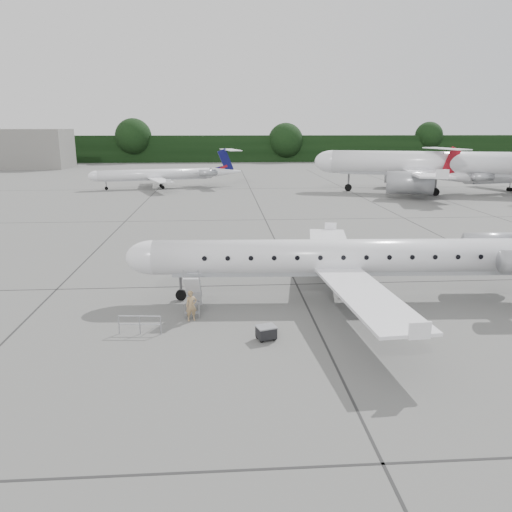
{
  "coord_description": "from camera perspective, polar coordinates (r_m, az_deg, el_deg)",
  "views": [
    {
      "loc": [
        -9.76,
        -27.22,
        10.51
      ],
      "look_at": [
        -7.58,
        4.37,
        2.3
      ],
      "focal_mm": 35.0,
      "sensor_mm": 36.0,
      "label": 1
    }
  ],
  "objects": [
    {
      "name": "bg_narrowbody",
      "position": [
        86.11,
        18.71,
        11.27
      ],
      "size": [
        43.75,
        36.78,
        13.46
      ],
      "primitive_type": null,
      "rotation": [
        0.0,
        0.0,
        -0.3
      ],
      "color": "white",
      "rests_on": "ground"
    },
    {
      "name": "bg_regional_left",
      "position": [
        90.37,
        -11.39,
        9.7
      ],
      "size": [
        28.95,
        23.66,
        6.67
      ],
      "primitive_type": null,
      "rotation": [
        0.0,
        0.0,
        0.23
      ],
      "color": "white",
      "rests_on": "ground"
    },
    {
      "name": "ground",
      "position": [
        30.77,
        14.9,
        -5.95
      ],
      "size": [
        320.0,
        320.0,
        0.0
      ],
      "primitive_type": "plane",
      "color": "#61615F",
      "rests_on": "ground"
    },
    {
      "name": "main_regional_jet",
      "position": [
        30.97,
        9.95,
        1.85
      ],
      "size": [
        30.79,
        22.83,
        7.65
      ],
      "primitive_type": null,
      "rotation": [
        0.0,
        0.0,
        -0.05
      ],
      "color": "white",
      "rests_on": "ground"
    },
    {
      "name": "baggage_cart",
      "position": [
        25.62,
        1.17,
        -8.72
      ],
      "size": [
        1.1,
        0.99,
        0.79
      ],
      "primitive_type": null,
      "rotation": [
        0.0,
        0.0,
        0.31
      ],
      "color": "black",
      "rests_on": "ground"
    },
    {
      "name": "airstair",
      "position": [
        29.14,
        -7.18,
        -4.22
      ],
      "size": [
        0.95,
        2.18,
        2.4
      ],
      "primitive_type": null,
      "rotation": [
        0.0,
        0.0,
        -0.05
      ],
      "color": "white",
      "rests_on": "ground"
    },
    {
      "name": "passenger",
      "position": [
        28.11,
        -7.41,
        -5.66
      ],
      "size": [
        0.73,
        0.58,
        1.73
      ],
      "primitive_type": "imported",
      "rotation": [
        0.0,
        0.0,
        0.3
      ],
      "color": "#9B7D54",
      "rests_on": "ground"
    },
    {
      "name": "treeline",
      "position": [
        157.66,
        -0.4,
        12.17
      ],
      "size": [
        260.0,
        4.0,
        8.0
      ],
      "primitive_type": "cube",
      "color": "black",
      "rests_on": "ground"
    },
    {
      "name": "safety_railing",
      "position": [
        26.93,
        -13.13,
        -7.69
      ],
      "size": [
        2.2,
        0.28,
        1.0
      ],
      "primitive_type": null,
      "rotation": [
        0.0,
        0.0,
        -0.09
      ],
      "color": "#93969C",
      "rests_on": "ground"
    }
  ]
}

